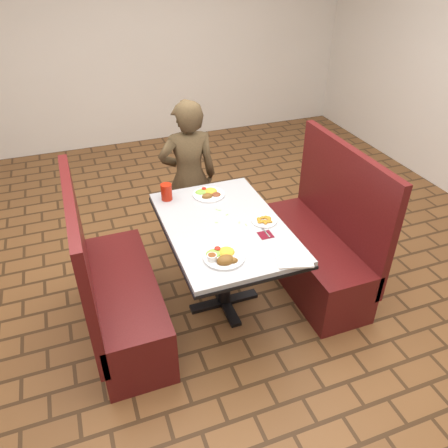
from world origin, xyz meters
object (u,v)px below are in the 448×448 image
(diner_person, at_px, (189,178))
(plantain_plate, at_px, (264,220))
(booth_bench_left, at_px, (117,296))
(dining_table, at_px, (224,235))
(red_tumbler, at_px, (166,192))
(far_dinner_plate, at_px, (208,193))
(near_dinner_plate, at_px, (223,255))
(booth_bench_right, at_px, (317,249))

(diner_person, height_order, plantain_plate, diner_person)
(booth_bench_left, height_order, diner_person, diner_person)
(diner_person, bearing_deg, booth_bench_left, 51.72)
(dining_table, xyz_separation_m, booth_bench_left, (-0.80, 0.00, -0.32))
(booth_bench_left, height_order, red_tumbler, booth_bench_left)
(far_dinner_plate, height_order, red_tumbler, red_tumbler)
(near_dinner_plate, xyz_separation_m, far_dinner_plate, (0.17, 0.79, -0.01))
(booth_bench_right, bearing_deg, plantain_plate, -172.21)
(booth_bench_right, height_order, far_dinner_plate, booth_bench_right)
(booth_bench_left, bearing_deg, plantain_plate, -3.80)
(far_dinner_plate, relative_size, red_tumbler, 1.91)
(booth_bench_right, xyz_separation_m, red_tumbler, (-1.09, 0.47, 0.48))
(dining_table, bearing_deg, diner_person, 90.02)
(booth_bench_left, bearing_deg, far_dinner_plate, 27.16)
(diner_person, height_order, near_dinner_plate, diner_person)
(red_tumbler, bearing_deg, booth_bench_left, -137.00)
(dining_table, height_order, near_dinner_plate, near_dinner_plate)
(booth_bench_left, bearing_deg, near_dinner_plate, -29.15)
(dining_table, relative_size, plantain_plate, 6.87)
(booth_bench_left, xyz_separation_m, red_tumbler, (0.51, 0.47, 0.48))
(dining_table, bearing_deg, plantain_plate, -14.52)
(diner_person, xyz_separation_m, red_tumbler, (-0.29, -0.40, 0.13))
(diner_person, height_order, far_dinner_plate, diner_person)
(booth_bench_right, xyz_separation_m, near_dinner_plate, (-0.94, -0.37, 0.45))
(near_dinner_plate, distance_m, plantain_plate, 0.51)
(far_dinner_plate, relative_size, plantain_plate, 1.39)
(near_dinner_plate, height_order, red_tumbler, red_tumbler)
(near_dinner_plate, height_order, plantain_plate, near_dinner_plate)
(far_dinner_plate, distance_m, red_tumbler, 0.33)
(dining_table, xyz_separation_m, near_dinner_plate, (-0.14, -0.37, 0.12))
(dining_table, xyz_separation_m, diner_person, (-0.00, 0.87, 0.03))
(booth_bench_right, distance_m, red_tumbler, 1.28)
(booth_bench_left, distance_m, diner_person, 1.24)
(plantain_plate, bearing_deg, near_dinner_plate, -144.59)
(booth_bench_left, distance_m, plantain_plate, 1.16)
(booth_bench_left, bearing_deg, dining_table, 0.00)
(red_tumbler, bearing_deg, diner_person, 53.99)
(dining_table, bearing_deg, booth_bench_right, 0.00)
(near_dinner_plate, bearing_deg, dining_table, 69.12)
(booth_bench_right, distance_m, plantain_plate, 0.68)
(far_dinner_plate, bearing_deg, booth_bench_right, -28.88)
(booth_bench_right, xyz_separation_m, far_dinner_plate, (-0.77, 0.42, 0.44))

